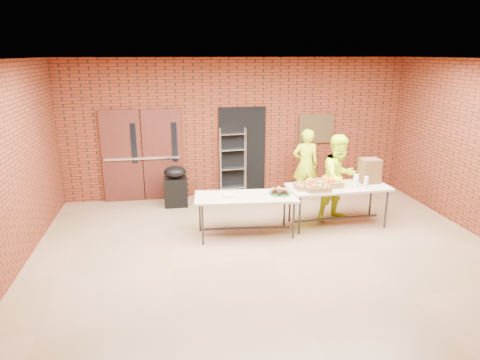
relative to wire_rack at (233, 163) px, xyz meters
The scene contains 19 objects.
room 3.41m from the wire_rack, 87.54° to the right, with size 8.08×7.08×3.28m.
double_doors 2.07m from the wire_rack, behind, with size 1.78×0.12×2.10m.
dark_doorway 0.36m from the wire_rack, 29.97° to the left, with size 1.10×0.06×2.10m, color black.
bronze_plaque 2.17m from the wire_rack, ahead, with size 0.85×0.04×0.70m, color #3D2D18.
wire_rack is the anchor object (origin of this frame).
table_left 2.27m from the wire_rack, 92.86° to the right, with size 1.94×0.95×0.77m.
table_right 2.73m from the wire_rack, 50.03° to the right, with size 1.98×0.87×0.80m.
basket_bananas 2.39m from the wire_rack, 63.22° to the right, with size 0.41×0.32×0.13m.
basket_oranges 2.58m from the wire_rack, 53.22° to the right, with size 0.50×0.39×0.16m.
basket_apples 2.61m from the wire_rack, 61.46° to the right, with size 0.44×0.34×0.14m.
muffin_tray 2.32m from the wire_rack, 76.55° to the right, with size 0.42×0.42×0.10m.
napkin_box 2.35m from the wire_rack, 100.61° to the right, with size 0.19×0.13×0.06m, color white.
coffee_dispenser 3.13m from the wire_rack, 38.55° to the right, with size 0.37×0.33×0.48m, color brown.
cup_stack_front 3.00m from the wire_rack, 46.78° to the right, with size 0.08×0.08×0.25m, color white.
cup_stack_mid 3.20m from the wire_rack, 46.49° to the right, with size 0.08×0.08×0.24m, color white.
cup_stack_back 2.99m from the wire_rack, 45.14° to the right, with size 0.07×0.07×0.22m, color white.
covered_grill 1.46m from the wire_rack, 163.10° to the right, with size 0.51×0.42×0.91m.
volunteer_woman 1.68m from the wire_rack, 15.30° to the right, with size 0.60×0.40×1.65m, color #D5FA1B.
volunteer_man 2.59m from the wire_rack, 43.59° to the right, with size 0.85×0.67×1.76m, color #D5FA1B.
Camera 1 is at (-1.63, -6.25, 3.28)m, focal length 32.00 mm.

